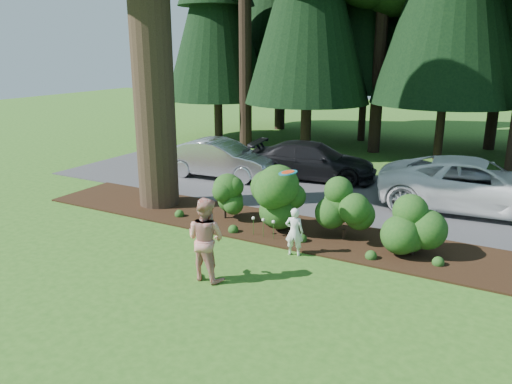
% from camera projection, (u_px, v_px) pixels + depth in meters
% --- Properties ---
extents(ground, '(80.00, 80.00, 0.00)m').
position_uv_depth(ground, '(224.00, 276.00, 11.03)').
color(ground, '#2D5D1A').
rests_on(ground, ground).
extents(mulch_bed, '(16.00, 2.50, 0.05)m').
position_uv_depth(mulch_bed, '(287.00, 230.00, 13.76)').
color(mulch_bed, black).
rests_on(mulch_bed, ground).
extents(driveway, '(22.00, 6.00, 0.03)m').
position_uv_depth(driveway, '(340.00, 192.00, 17.34)').
color(driveway, '#38383A').
rests_on(driveway, ground).
extents(shrub_row, '(6.53, 1.60, 1.61)m').
position_uv_depth(shrub_row, '(312.00, 208.00, 13.09)').
color(shrub_row, '#1B4A16').
rests_on(shrub_row, ground).
extents(lily_cluster, '(0.69, 0.09, 0.57)m').
position_uv_depth(lily_cluster, '(263.00, 221.00, 13.05)').
color(lily_cluster, '#1B4A16').
rests_on(lily_cluster, ground).
extents(car_silver_wagon, '(4.51, 1.92, 1.45)m').
position_uv_depth(car_silver_wagon, '(221.00, 159.00, 19.16)').
color(car_silver_wagon, '#B1B1B6').
rests_on(car_silver_wagon, driveway).
extents(car_white_suv, '(5.99, 3.23, 1.60)m').
position_uv_depth(car_white_suv, '(476.00, 185.00, 15.17)').
color(car_white_suv, white).
rests_on(car_white_suv, driveway).
extents(car_dark_suv, '(5.02, 2.70, 1.38)m').
position_uv_depth(car_dark_suv, '(313.00, 161.00, 18.95)').
color(car_dark_suv, black).
rests_on(car_dark_suv, driveway).
extents(child, '(0.49, 0.38, 1.20)m').
position_uv_depth(child, '(294.00, 232.00, 11.98)').
color(child, white).
rests_on(child, ground).
extents(adult, '(0.94, 0.76, 1.84)m').
position_uv_depth(adult, '(206.00, 239.00, 10.67)').
color(adult, red).
rests_on(adult, ground).
extents(frisbee, '(0.46, 0.45, 0.12)m').
position_uv_depth(frisbee, '(288.00, 173.00, 11.85)').
color(frisbee, '#16677E').
rests_on(frisbee, ground).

